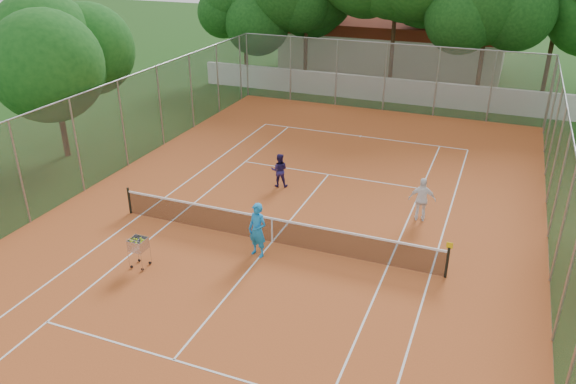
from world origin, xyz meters
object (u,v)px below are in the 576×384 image
at_px(ball_hopper, 139,252).
at_px(clubhouse, 394,38).
at_px(player_far_right, 422,199).
at_px(player_near, 257,230).
at_px(player_far_left, 279,170).
at_px(tennis_net, 272,230).

bearing_deg(ball_hopper, clubhouse, 68.41).
distance_m(clubhouse, player_far_right, 26.28).
bearing_deg(player_near, player_far_left, 120.62).
distance_m(tennis_net, player_far_left, 4.73).
distance_m(tennis_net, player_near, 1.08).
distance_m(tennis_net, player_far_right, 5.79).
distance_m(clubhouse, ball_hopper, 32.09).
relative_size(clubhouse, ball_hopper, 14.65).
bearing_deg(player_near, player_far_right, 59.98).
xyz_separation_m(tennis_net, ball_hopper, (-3.35, -3.02, 0.07)).
bearing_deg(player_far_right, clubhouse, -84.16).
height_order(clubhouse, player_far_left, clubhouse).
distance_m(player_far_right, ball_hopper, 10.29).
bearing_deg(clubhouse, player_far_left, -88.99).
bearing_deg(player_far_left, clubhouse, -106.00).
height_order(player_near, player_far_left, player_near).
height_order(clubhouse, ball_hopper, clubhouse).
xyz_separation_m(clubhouse, ball_hopper, (-1.35, -32.02, -1.62)).
xyz_separation_m(player_far_left, ball_hopper, (-1.79, -7.48, -0.17)).
bearing_deg(player_far_right, ball_hopper, 31.40).
xyz_separation_m(player_near, ball_hopper, (-3.25, -2.06, -0.39)).
height_order(clubhouse, player_far_right, clubhouse).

